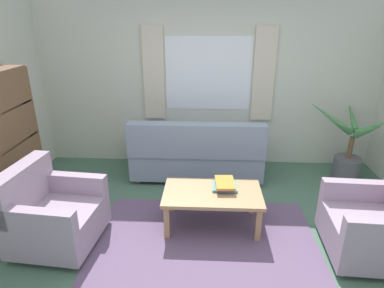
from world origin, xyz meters
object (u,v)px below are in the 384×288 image
(potted_plant, at_px, (348,151))
(coffee_table, at_px, (213,196))
(couch, at_px, (197,154))
(armchair_right, at_px, (378,225))
(book_stack_on_table, at_px, (225,185))
(armchair_left, at_px, (52,214))
(bookshelf, at_px, (11,141))

(potted_plant, bearing_deg, coffee_table, -147.08)
(couch, relative_size, armchair_right, 2.15)
(armchair_right, relative_size, coffee_table, 0.80)
(coffee_table, bearing_deg, book_stack_on_table, 35.36)
(book_stack_on_table, bearing_deg, coffee_table, -144.64)
(book_stack_on_table, height_order, potted_plant, potted_plant)
(potted_plant, bearing_deg, armchair_right, -101.99)
(potted_plant, bearing_deg, book_stack_on_table, -147.27)
(armchair_left, bearing_deg, coffee_table, -71.60)
(armchair_right, height_order, coffee_table, armchair_right)
(armchair_right, height_order, book_stack_on_table, armchair_right)
(armchair_right, bearing_deg, couch, -128.50)
(book_stack_on_table, bearing_deg, potted_plant, 32.73)
(bookshelf, bearing_deg, armchair_left, 46.38)
(armchair_left, xyz_separation_m, bookshelf, (-0.74, 0.70, 0.53))
(couch, distance_m, potted_plant, 2.21)
(couch, height_order, book_stack_on_table, couch)
(couch, bearing_deg, potted_plant, -178.35)
(bookshelf, bearing_deg, potted_plant, 102.45)
(couch, xyz_separation_m, bookshelf, (-2.20, -0.91, 0.52))
(book_stack_on_table, bearing_deg, armchair_right, -18.96)
(couch, relative_size, coffee_table, 1.73)
(couch, relative_size, book_stack_on_table, 5.60)
(armchair_left, bearing_deg, book_stack_on_table, -69.62)
(armchair_left, distance_m, coffee_table, 1.72)
(bookshelf, bearing_deg, armchair_right, 79.82)
(couch, height_order, armchair_right, couch)
(book_stack_on_table, relative_size, potted_plant, 0.30)
(book_stack_on_table, bearing_deg, bookshelf, 175.19)
(coffee_table, height_order, book_stack_on_table, book_stack_on_table)
(couch, distance_m, coffee_table, 1.24)
(armchair_left, height_order, bookshelf, bookshelf)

